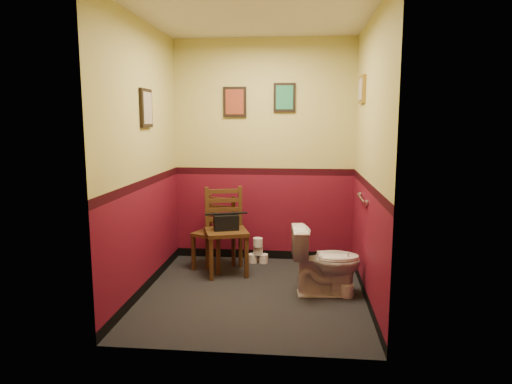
# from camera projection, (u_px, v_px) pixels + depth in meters

# --- Properties ---
(floor) EXTENTS (2.20, 2.40, 0.00)m
(floor) POSITION_uv_depth(u_px,v_px,m) (254.00, 294.00, 4.60)
(floor) COLOR black
(floor) RESTS_ON ground
(ceiling) EXTENTS (2.20, 2.40, 0.00)m
(ceiling) POSITION_uv_depth(u_px,v_px,m) (253.00, 13.00, 4.18)
(ceiling) COLOR silver
(ceiling) RESTS_ON ground
(wall_back) EXTENTS (2.20, 0.00, 2.70)m
(wall_back) POSITION_uv_depth(u_px,v_px,m) (264.00, 152.00, 5.57)
(wall_back) COLOR maroon
(wall_back) RESTS_ON ground
(wall_front) EXTENTS (2.20, 0.00, 2.70)m
(wall_front) POSITION_uv_depth(u_px,v_px,m) (236.00, 175.00, 3.21)
(wall_front) COLOR maroon
(wall_front) RESTS_ON ground
(wall_left) EXTENTS (0.00, 2.40, 2.70)m
(wall_left) POSITION_uv_depth(u_px,v_px,m) (143.00, 159.00, 4.50)
(wall_left) COLOR maroon
(wall_left) RESTS_ON ground
(wall_right) EXTENTS (0.00, 2.40, 2.70)m
(wall_right) POSITION_uv_depth(u_px,v_px,m) (370.00, 161.00, 4.29)
(wall_right) COLOR maroon
(wall_right) RESTS_ON ground
(grab_bar) EXTENTS (0.05, 0.56, 0.06)m
(grab_bar) POSITION_uv_depth(u_px,v_px,m) (361.00, 199.00, 4.60)
(grab_bar) COLOR silver
(grab_bar) RESTS_ON wall_right
(framed_print_back_a) EXTENTS (0.28, 0.04, 0.36)m
(framed_print_back_a) POSITION_uv_depth(u_px,v_px,m) (235.00, 102.00, 5.49)
(framed_print_back_a) COLOR black
(framed_print_back_a) RESTS_ON wall_back
(framed_print_back_b) EXTENTS (0.26, 0.04, 0.34)m
(framed_print_back_b) POSITION_uv_depth(u_px,v_px,m) (285.00, 97.00, 5.43)
(framed_print_back_b) COLOR black
(framed_print_back_b) RESTS_ON wall_back
(framed_print_left) EXTENTS (0.04, 0.30, 0.38)m
(framed_print_left) POSITION_uv_depth(u_px,v_px,m) (146.00, 108.00, 4.52)
(framed_print_left) COLOR black
(framed_print_left) RESTS_ON wall_left
(framed_print_right) EXTENTS (0.04, 0.34, 0.28)m
(framed_print_right) POSITION_uv_depth(u_px,v_px,m) (362.00, 89.00, 4.77)
(framed_print_right) COLOR olive
(framed_print_right) RESTS_ON wall_right
(toilet) EXTENTS (0.73, 0.45, 0.68)m
(toilet) POSITION_uv_depth(u_px,v_px,m) (326.00, 261.00, 4.55)
(toilet) COLOR white
(toilet) RESTS_ON floor
(toilet_brush) EXTENTS (0.13, 0.13, 0.46)m
(toilet_brush) POSITION_uv_depth(u_px,v_px,m) (347.00, 290.00, 4.51)
(toilet_brush) COLOR silver
(toilet_brush) RESTS_ON floor
(chair_left) EXTENTS (0.52, 0.52, 0.85)m
(chair_left) POSITION_uv_depth(u_px,v_px,m) (215.00, 232.00, 5.37)
(chair_left) COLOR #4B2E16
(chair_left) RESTS_ON floor
(chair_right) EXTENTS (0.57, 0.57, 0.97)m
(chair_right) POSITION_uv_depth(u_px,v_px,m) (226.00, 231.00, 5.18)
(chair_right) COLOR #4B2E16
(chair_right) RESTS_ON floor
(handbag) EXTENTS (0.30, 0.22, 0.20)m
(handbag) POSITION_uv_depth(u_px,v_px,m) (226.00, 222.00, 5.12)
(handbag) COLOR black
(handbag) RESTS_ON chair_right
(tp_stack) EXTENTS (0.24, 0.15, 0.32)m
(tp_stack) POSITION_uv_depth(u_px,v_px,m) (258.00, 252.00, 5.58)
(tp_stack) COLOR silver
(tp_stack) RESTS_ON floor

